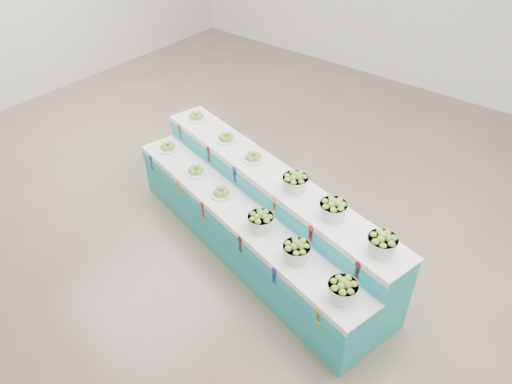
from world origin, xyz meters
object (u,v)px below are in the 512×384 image
Objects in this scene: basket_lower_left at (261,221)px; basket_upper_right at (382,243)px; plate_upper_mid at (226,137)px; display_stand at (256,216)px.

basket_upper_right reaches higher than basket_lower_left.
basket_upper_right reaches higher than plate_upper_mid.
plate_upper_mid is (-1.15, 0.76, 0.24)m from basket_lower_left.
plate_upper_mid is 2.50m from basket_upper_right.
basket_lower_left is at bearing -31.64° from display_stand.
basket_upper_right is at bearing 7.93° from basket_lower_left.
basket_upper_right is at bearing 8.46° from display_stand.
display_stand is 0.55m from basket_lower_left.
display_stand is at bearing 134.87° from basket_lower_left.
basket_lower_left is (0.32, -0.32, 0.32)m from display_stand.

